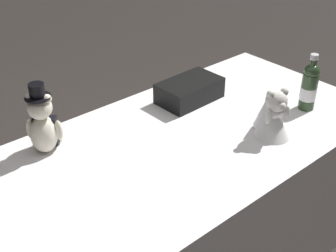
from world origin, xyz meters
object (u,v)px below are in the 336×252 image
Objects in this scene: teddy_bear_bride at (272,115)px; champagne_bottle at (309,86)px; gift_case_black at (189,91)px; teddy_bear_groom at (43,124)px.

champagne_bottle reaches higher than teddy_bear_bride.
champagne_bottle is 0.56m from gift_case_black.
gift_case_black is at bearing 174.80° from teddy_bear_groom.
teddy_bear_bride is 0.32m from champagne_bottle.
teddy_bear_groom is 0.95m from teddy_bear_bride.
teddy_bear_groom is 1.37× the size of teddy_bear_bride.
teddy_bear_bride is 0.46m from gift_case_black.
teddy_bear_groom reaches higher than gift_case_black.
teddy_bear_bride is at bearing 5.92° from champagne_bottle.
champagne_bottle is (-0.31, -0.03, 0.02)m from teddy_bear_bride.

